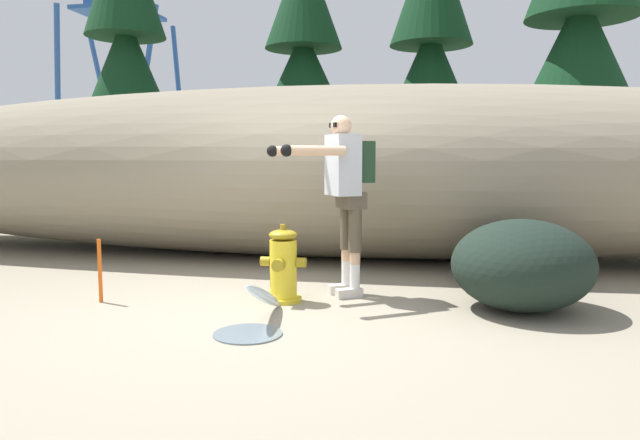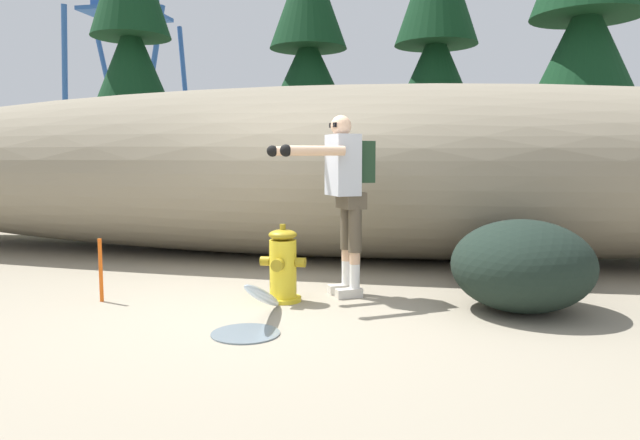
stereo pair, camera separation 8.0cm
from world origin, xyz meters
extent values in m
cube|color=gray|center=(0.00, 0.00, -0.02)|extent=(56.00, 56.00, 0.04)
ellipsoid|color=gray|center=(0.00, 3.09, 1.16)|extent=(17.96, 3.20, 2.33)
cylinder|color=yellow|center=(0.15, 0.39, 0.02)|extent=(0.35, 0.35, 0.04)
cylinder|color=yellow|center=(0.15, 0.39, 0.31)|extent=(0.26, 0.26, 0.55)
ellipsoid|color=#9E8419|center=(0.15, 0.39, 0.64)|extent=(0.27, 0.27, 0.10)
cylinder|color=#9E8419|center=(0.15, 0.39, 0.71)|extent=(0.06, 0.06, 0.05)
cylinder|color=#9E8419|center=(-0.02, 0.39, 0.38)|extent=(0.09, 0.09, 0.09)
cylinder|color=#9E8419|center=(0.32, 0.39, 0.38)|extent=(0.09, 0.09, 0.09)
cylinder|color=#9E8419|center=(0.15, 0.22, 0.38)|extent=(0.11, 0.09, 0.11)
ellipsoid|color=silver|center=(0.15, -0.24, 0.20)|extent=(0.10, 0.94, 0.46)
cylinder|color=slate|center=(0.15, -0.69, 0.01)|extent=(0.53, 0.53, 0.01)
cube|color=beige|center=(0.74, 0.64, 0.04)|extent=(0.27, 0.22, 0.09)
cylinder|color=white|center=(0.79, 0.68, 0.21)|extent=(0.10, 0.10, 0.24)
cylinder|color=#DBAD89|center=(0.79, 0.68, 0.39)|extent=(0.10, 0.10, 0.12)
cylinder|color=brown|center=(0.79, 0.68, 0.67)|extent=(0.13, 0.13, 0.45)
cube|color=beige|center=(0.63, 0.81, 0.04)|extent=(0.27, 0.22, 0.09)
cylinder|color=white|center=(0.68, 0.85, 0.21)|extent=(0.10, 0.10, 0.24)
cylinder|color=#DBAD89|center=(0.68, 0.85, 0.39)|extent=(0.10, 0.10, 0.12)
cylinder|color=brown|center=(0.68, 0.85, 0.67)|extent=(0.13, 0.13, 0.45)
cube|color=brown|center=(0.74, 0.76, 0.94)|extent=(0.34, 0.38, 0.16)
cube|color=#B7BCC6|center=(0.66, 0.71, 1.29)|extent=(0.40, 0.43, 0.59)
cube|color=#1E3823|center=(0.83, 0.82, 1.31)|extent=(0.29, 0.32, 0.40)
sphere|color=#DBAD89|center=(0.65, 0.70, 1.66)|extent=(0.20, 0.20, 0.20)
cube|color=black|center=(0.58, 0.66, 1.66)|extent=(0.10, 0.14, 0.04)
cylinder|color=#DBAD89|center=(0.47, 0.33, 1.42)|extent=(0.54, 0.39, 0.09)
sphere|color=black|center=(0.24, 0.19, 1.42)|extent=(0.11, 0.11, 0.11)
cylinder|color=#DBAD89|center=(0.23, 0.70, 1.42)|extent=(0.54, 0.39, 0.09)
sphere|color=black|center=(0.01, 0.56, 1.42)|extent=(0.11, 0.11, 0.11)
ellipsoid|color=black|center=(2.31, 0.49, 0.41)|extent=(1.65, 1.64, 0.82)
ellipsoid|color=#212825|center=(2.35, 1.46, 0.31)|extent=(1.34, 1.24, 0.62)
cylinder|color=#47331E|center=(-4.65, 6.21, 0.62)|extent=(0.29, 0.29, 1.24)
cone|color=#0F3319|center=(-4.65, 6.21, 2.76)|extent=(2.45, 2.45, 3.05)
cylinder|color=#47331E|center=(-1.34, 7.83, 0.71)|extent=(0.31, 0.31, 1.42)
cone|color=#0F3319|center=(-1.34, 7.83, 2.80)|extent=(2.59, 2.59, 2.76)
cylinder|color=#47331E|center=(1.39, 8.00, 0.58)|extent=(0.32, 0.32, 1.15)
cone|color=#0F3319|center=(1.39, 8.00, 2.69)|extent=(2.69, 2.69, 3.08)
cylinder|color=#47331E|center=(3.93, 6.09, 0.52)|extent=(0.35, 0.35, 1.05)
cone|color=#0F3319|center=(3.93, 6.09, 2.66)|extent=(2.90, 2.90, 3.22)
cylinder|color=#285193|center=(-6.87, 13.61, 2.88)|extent=(0.98, 0.98, 5.79)
cylinder|color=#285193|center=(-9.56, 13.61, 2.88)|extent=(0.98, 0.98, 5.79)
cylinder|color=#285193|center=(-6.87, 10.92, 2.88)|extent=(0.98, 0.98, 5.79)
cylinder|color=#285193|center=(-9.56, 10.92, 2.88)|extent=(0.98, 0.98, 5.79)
torus|color=#285193|center=(-8.22, 12.26, 2.88)|extent=(2.90, 2.90, 0.10)
cube|color=#285193|center=(-8.22, 12.26, 5.82)|extent=(2.15, 2.15, 0.12)
cylinder|color=#E55914|center=(-1.53, 0.01, 0.30)|extent=(0.04, 0.04, 0.60)
camera|label=1|loc=(1.55, -4.86, 1.35)|focal=32.76mm
camera|label=2|loc=(1.63, -4.85, 1.35)|focal=32.76mm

